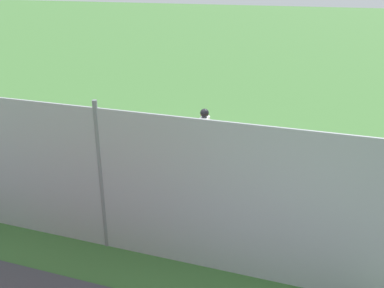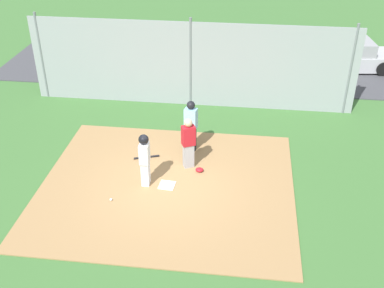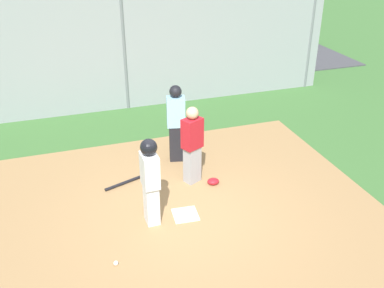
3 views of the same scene
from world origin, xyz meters
name	(u,v)px [view 1 (image 1 of 3)]	position (x,y,z in m)	size (l,w,h in m)	color
ground_plane	(187,154)	(0.00, 0.00, 0.00)	(140.00, 140.00, 0.00)	#3D6B33
dirt_infield	(187,154)	(0.00, 0.00, 0.01)	(7.20, 6.40, 0.03)	#9E774C
home_plate	(187,153)	(0.00, 0.00, 0.04)	(0.44, 0.44, 0.02)	white
catcher	(160,139)	(-0.48, -1.07, 0.87)	(0.45, 0.40, 1.62)	#9E9EA3
umpire	(149,149)	(-0.44, -2.02, 0.94)	(0.43, 0.34, 1.73)	black
runner	(204,130)	(0.61, -0.01, 0.95)	(0.28, 0.39, 1.62)	silver
baseball_bat	(200,173)	(0.88, -1.37, 0.06)	(0.06, 0.06, 0.80)	black
catcher_mask	(154,158)	(-0.85, -0.82, 0.09)	(0.24, 0.20, 0.12)	#B21923
baseball	(234,148)	(1.40, 0.88, 0.07)	(0.07, 0.07, 0.07)	white
backstop_fence	(102,181)	(0.00, -5.39, 1.60)	(12.00, 0.10, 3.35)	#93999E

